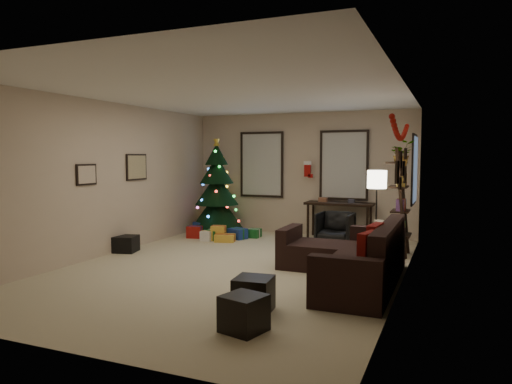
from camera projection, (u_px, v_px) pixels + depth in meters
floor at (235, 267)px, 7.43m from camera, size 7.00×7.00×0.00m
ceiling at (235, 94)px, 7.22m from camera, size 7.00×7.00×0.00m
wall_back at (302, 174)px, 10.55m from camera, size 5.00×0.00×5.00m
wall_front at (64, 202)px, 4.10m from camera, size 5.00×0.00×5.00m
wall_left at (106, 179)px, 8.28m from camera, size 0.00×7.00×7.00m
wall_right at (403, 186)px, 6.36m from camera, size 0.00×7.00×7.00m
window_back_left at (262, 165)px, 10.87m from camera, size 1.05×0.06×1.50m
window_back_right at (344, 165)px, 10.14m from camera, size 1.05×0.06×1.50m
window_right_wall at (415, 169)px, 8.71m from camera, size 0.06×0.90×1.30m
christmas_tree at (217, 193)px, 10.66m from camera, size 1.19×1.19×2.21m
presents at (219, 233)px, 10.00m from camera, size 1.50×1.01×0.30m
sofa at (353, 261)px, 6.66m from camera, size 1.82×2.64×0.85m
pillow_red_a at (368, 249)px, 5.63m from camera, size 0.21×0.43×0.41m
pillow_red_b at (375, 242)px, 6.11m from camera, size 0.16×0.47×0.46m
pillow_cream at (381, 236)px, 6.61m from camera, size 0.25×0.43×0.41m
ottoman_near at (254, 294)px, 5.32m from camera, size 0.44×0.44×0.39m
ottoman_far at (244, 313)px, 4.71m from camera, size 0.47×0.47×0.37m
desk at (339, 207)px, 9.99m from camera, size 1.42×0.51×0.77m
desk_chair at (335, 228)px, 9.39m from camera, size 0.64×0.61×0.64m
bookshelf at (401, 204)px, 8.23m from camera, size 0.30×0.56×1.90m
potted_plant at (402, 150)px, 8.07m from camera, size 0.65×0.61×0.58m
floor_lamp at (377, 185)px, 7.87m from camera, size 0.32×0.32×1.51m
art_map at (136, 167)px, 9.04m from camera, size 0.04×0.60×0.50m
art_abstract at (86, 175)px, 7.80m from camera, size 0.04×0.45×0.35m
gallery at (401, 169)px, 6.29m from camera, size 0.03×1.25×0.54m
garland at (400, 130)px, 6.28m from camera, size 0.08×1.90×0.30m
stocking_left at (296, 168)px, 10.63m from camera, size 0.20×0.05×0.36m
stocking_right at (308, 169)px, 10.31m from camera, size 0.20×0.05×0.36m
storage_bin at (121, 244)px, 8.64m from camera, size 0.67×0.52×0.29m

